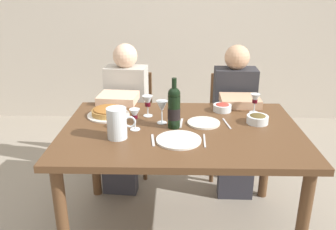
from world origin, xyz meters
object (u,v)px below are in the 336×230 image
object	(u,v)px
chair_left	(131,115)
diner_left	(124,112)
wine_glass_spare	(255,100)
wine_bottle	(174,108)
water_pitcher	(117,125)
baked_tart	(108,112)
wine_glass_left_diner	(135,115)
diner_right	(235,115)
chair_right	(231,118)
wine_glass_centre	(148,102)
dinner_plate_right_setting	(204,123)
salad_bowl	(222,107)
wine_glass_right_diner	(162,107)
dining_table	(181,142)
dinner_plate_left_setting	(179,140)
olive_bowl	(258,119)

from	to	relation	value
chair_left	diner_left	xyz separation A→B (m)	(-0.02, -0.24, 0.12)
diner_left	wine_glass_spare	bearing A→B (deg)	164.32
wine_bottle	chair_left	distance (m)	1.05
water_pitcher	baked_tart	size ratio (longest dim) A/B	0.64
water_pitcher	wine_glass_left_diner	xyz separation A→B (m)	(0.09, 0.13, 0.01)
diner_right	chair_right	bearing A→B (deg)	-89.80
wine_bottle	wine_glass_spare	size ratio (longest dim) A/B	2.33
wine_glass_left_diner	wine_glass_centre	bearing A→B (deg)	75.51
water_pitcher	dinner_plate_right_setting	world-z (taller)	water_pitcher
diner_right	salad_bowl	bearing A→B (deg)	64.90
wine_glass_right_diner	diner_left	xyz separation A→B (m)	(-0.34, 0.59, -0.25)
water_pitcher	dinner_plate_right_setting	xyz separation A→B (m)	(0.52, 0.23, -0.08)
dining_table	diner_left	bearing A→B (deg)	124.18
dinner_plate_left_setting	dinner_plate_right_setting	distance (m)	0.31
dining_table	wine_glass_spare	size ratio (longest dim) A/B	10.83
diner_right	wine_glass_spare	bearing A→B (deg)	102.43
diner_left	salad_bowl	bearing A→B (deg)	160.72
wine_glass_left_diner	baked_tart	bearing A→B (deg)	131.41
wine_bottle	chair_right	world-z (taller)	wine_bottle
salad_bowl	dinner_plate_right_setting	xyz separation A→B (m)	(-0.15, -0.24, -0.02)
dining_table	chair_right	distance (m)	1.00
wine_glass_spare	baked_tart	bearing A→B (deg)	-175.45
olive_bowl	dinner_plate_right_setting	distance (m)	0.35
diner_right	wine_glass_left_diner	bearing A→B (deg)	42.86
wine_bottle	chair_right	bearing A→B (deg)	59.64
dinner_plate_left_setting	chair_left	size ratio (longest dim) A/B	0.30
chair_right	wine_glass_spare	bearing A→B (deg)	97.46
diner_right	diner_left	bearing A→B (deg)	-1.53
baked_tart	diner_left	xyz separation A→B (m)	(0.04, 0.46, -0.17)
baked_tart	diner_right	world-z (taller)	diner_right
wine_bottle	diner_left	world-z (taller)	diner_left
wine_glass_spare	dining_table	bearing A→B (deg)	-149.91
chair_right	chair_left	bearing A→B (deg)	-1.52
diner_left	chair_right	bearing A→B (deg)	-162.42
wine_glass_right_diner	dinner_plate_left_setting	xyz separation A→B (m)	(0.11, -0.27, -0.10)
wine_bottle	wine_glass_spare	distance (m)	0.63
dinner_plate_left_setting	dinner_plate_right_setting	size ratio (longest dim) A/B	1.24
dining_table	wine_glass_centre	world-z (taller)	wine_glass_centre
wine_glass_centre	wine_glass_spare	size ratio (longest dim) A/B	1.05
salad_bowl	dinner_plate_left_setting	size ratio (longest dim) A/B	0.49
wine_glass_left_diner	wine_glass_right_diner	bearing A→B (deg)	34.62
dining_table	water_pitcher	world-z (taller)	water_pitcher
water_pitcher	diner_right	xyz separation A→B (m)	(0.83, 0.78, -0.23)
chair_left	diner_left	size ratio (longest dim) A/B	0.75
wine_glass_spare	dinner_plate_right_setting	xyz separation A→B (m)	(-0.37, -0.21, -0.09)
olive_bowl	wine_glass_right_diner	xyz separation A→B (m)	(-0.62, -0.01, 0.08)
water_pitcher	salad_bowl	size ratio (longest dim) A/B	1.44
water_pitcher	chair_left	size ratio (longest dim) A/B	0.21
wine_glass_centre	chair_left	world-z (taller)	wine_glass_centre
wine_glass_spare	diner_left	xyz separation A→B (m)	(-0.98, 0.38, -0.24)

